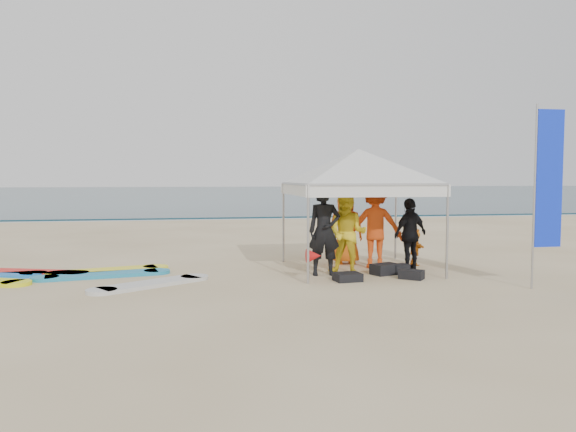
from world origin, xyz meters
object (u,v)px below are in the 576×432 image
Objects in this scene: person_orange_a at (375,225)px; surfboard_spread at (36,278)px; person_black_a at (324,231)px; marker_pennant at (314,256)px; person_yellow at (348,233)px; person_seated at (415,247)px; person_black_b at (410,234)px; person_orange_b at (346,228)px; canopy_tent at (358,150)px; feather_flag at (547,181)px.

person_orange_a is 7.11m from surfboard_spread.
marker_pennant is (-0.36, -0.64, -0.42)m from person_black_a.
person_orange_a is 2.23m from marker_pennant.
person_yellow is (0.53, 0.11, -0.07)m from person_black_a.
person_black_a is 2.16× the size of person_seated.
person_orange_a reaches higher than person_yellow.
person_yellow reaches higher than person_black_b.
person_black_a is 5.80m from surfboard_spread.
person_orange_a reaches higher than person_black_a.
person_orange_b is at bearing -39.12° from person_orange_a.
marker_pennant is at bearing 51.98° from person_orange_a.
person_orange_a is 0.48× the size of canopy_tent.
person_black_a reaches higher than person_seated.
person_yellow is 0.89× the size of person_orange_a.
feather_flag is at bearing -43.58° from canopy_tent.
person_black_a is 1.99m from canopy_tent.
feather_flag is (1.63, -2.32, 1.17)m from person_black_b.
marker_pennant is at bearing 160.60° from feather_flag.
feather_flag is at bearing -19.40° from marker_pennant.
feather_flag is (2.27, -2.78, 1.00)m from person_orange_a.
person_seated is 3.16m from marker_pennant.
person_orange_a is 0.81m from person_black_b.
person_black_b is at bearing 125.04° from feather_flag.
person_black_a is at bearing -17.08° from person_black_b.
person_orange_b is 1.64m from person_seated.
canopy_tent is at bearing 81.52° from person_yellow.
person_seated is at bearing 112.54° from feather_flag.
canopy_tent is at bearing -39.22° from person_black_b.
person_orange_b is at bearing 7.87° from surfboard_spread.
person_yellow is 1.08× the size of person_black_b.
person_orange_b is 0.42× the size of canopy_tent.
person_orange_a is at bearing 2.22° from surfboard_spread.
person_yellow is at bearing -18.23° from person_black_b.
person_yellow is 0.43× the size of canopy_tent.
person_orange_b is 0.51× the size of feather_flag.
person_black_b is at bearing 141.22° from person_orange_b.
feather_flag is 4.46m from marker_pennant.
person_black_b reaches higher than person_seated.
person_orange_b is (-1.14, 1.08, 0.06)m from person_black_b.
marker_pennant is (-1.21, -2.01, -0.35)m from person_orange_b.
feather_flag reaches higher than marker_pennant.
person_yellow reaches higher than person_seated.
person_black_a is 0.96× the size of person_orange_a.
person_black_a is 1.61m from person_orange_b.
person_black_a reaches higher than marker_pennant.
person_black_a reaches higher than person_orange_b.
person_black_b is 0.25× the size of surfboard_spread.
person_seated is 0.14× the size of surfboard_spread.
person_yellow reaches higher than person_orange_b.
person_black_a is 2.01m from person_black_b.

